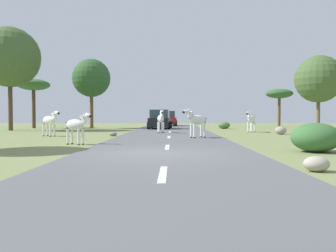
# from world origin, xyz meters

# --- Properties ---
(ground_plane) EXTENTS (90.00, 90.00, 0.00)m
(ground_plane) POSITION_xyz_m (0.00, 0.00, 0.00)
(ground_plane) COLOR olive
(road) EXTENTS (6.00, 64.00, 0.05)m
(road) POSITION_xyz_m (0.32, 0.00, 0.03)
(road) COLOR #56595B
(road) RESTS_ON ground_plane
(lane_markings) EXTENTS (0.16, 56.00, 0.01)m
(lane_markings) POSITION_xyz_m (0.32, -1.00, 0.05)
(lane_markings) COLOR silver
(lane_markings) RESTS_ON road
(zebra_0) EXTENTS (0.61, 1.73, 1.64)m
(zebra_0) POSITION_xyz_m (-0.29, 12.64, 1.03)
(zebra_0) COLOR silver
(zebra_0) RESTS_ON road
(zebra_1) EXTENTS (1.48, 1.20, 1.60)m
(zebra_1) POSITION_xyz_m (1.84, 7.60, 1.01)
(zebra_1) COLOR silver
(zebra_1) RESTS_ON road
(zebra_2) EXTENTS (1.39, 0.94, 1.43)m
(zebra_2) POSITION_xyz_m (-3.63, 3.60, 0.85)
(zebra_2) COLOR silver
(zebra_2) RESTS_ON ground_plane
(zebra_3) EXTENTS (1.48, 1.20, 1.60)m
(zebra_3) POSITION_xyz_m (-6.92, 9.45, 0.96)
(zebra_3) COLOR silver
(zebra_3) RESTS_ON ground_plane
(zebra_4) EXTENTS (1.10, 1.54, 1.61)m
(zebra_4) POSITION_xyz_m (6.45, 14.68, 0.96)
(zebra_4) COLOR silver
(zebra_4) RESTS_ON ground_plane
(car_0) EXTENTS (2.19, 4.43, 1.74)m
(car_0) POSITION_xyz_m (-0.63, 20.28, 0.85)
(car_0) COLOR black
(car_0) RESTS_ON road
(car_1) EXTENTS (2.26, 4.45, 1.74)m
(car_1) POSITION_xyz_m (-0.08, 29.27, 0.85)
(car_1) COLOR red
(car_1) RESTS_ON road
(tree_0) EXTENTS (4.26, 4.26, 6.70)m
(tree_0) POSITION_xyz_m (13.79, 20.08, 4.56)
(tree_0) COLOR brown
(tree_0) RESTS_ON ground_plane
(tree_2) EXTENTS (5.01, 5.01, 8.65)m
(tree_2) POSITION_xyz_m (-13.09, 17.35, 6.13)
(tree_2) COLOR #4C3823
(tree_2) RESTS_ON ground_plane
(tree_3) EXTENTS (3.16, 3.16, 4.40)m
(tree_3) POSITION_xyz_m (13.19, 29.48, 3.78)
(tree_3) COLOR brown
(tree_3) RESTS_ON ground_plane
(tree_4) EXTENTS (3.21, 3.21, 4.91)m
(tree_4) POSITION_xyz_m (-13.40, 22.91, 4.26)
(tree_4) COLOR #4C3823
(tree_4) RESTS_ON ground_plane
(tree_5) EXTENTS (3.69, 3.69, 6.76)m
(tree_5) POSITION_xyz_m (-7.38, 22.04, 4.89)
(tree_5) COLOR brown
(tree_5) RESTS_ON ground_plane
(bush_0) EXTENTS (1.13, 1.02, 0.68)m
(bush_0) POSITION_xyz_m (5.44, 21.43, 0.34)
(bush_0) COLOR #4C7038
(bush_0) RESTS_ON ground_plane
(bush_2) EXTENTS (1.69, 1.53, 1.02)m
(bush_2) POSITION_xyz_m (5.49, 0.78, 0.51)
(bush_2) COLOR #386633
(bush_2) RESTS_ON ground_plane
(rock_0) EXTENTS (0.74, 0.70, 0.53)m
(rock_0) POSITION_xyz_m (7.75, 11.73, 0.27)
(rock_0) COLOR gray
(rock_0) RESTS_ON ground_plane
(rock_1) EXTENTS (0.58, 0.48, 0.35)m
(rock_1) POSITION_xyz_m (3.77, -3.35, 0.18)
(rock_1) COLOR #A89E8C
(rock_1) RESTS_ON ground_plane
(rock_2) EXTENTS (0.49, 0.37, 0.25)m
(rock_2) POSITION_xyz_m (-3.12, 9.75, 0.13)
(rock_2) COLOR gray
(rock_2) RESTS_ON ground_plane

